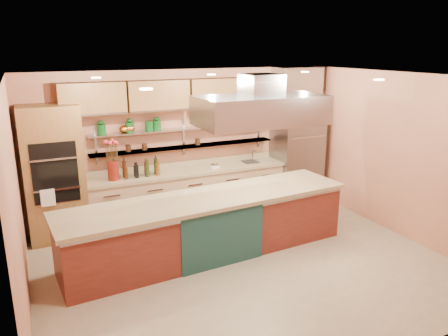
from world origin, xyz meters
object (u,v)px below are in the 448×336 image
refrigerator (297,152)px  copper_kettle (124,129)px  kitchen_scale (215,165)px  island (208,225)px  flower_vase (113,171)px  green_canister (149,126)px

refrigerator → copper_kettle: (-3.56, 0.23, 0.73)m
kitchen_scale → copper_kettle: bearing=168.0°
island → refrigerator: bearing=26.3°
refrigerator → flower_vase: refrigerator is taller
flower_vase → copper_kettle: 0.77m
flower_vase → green_canister: bearing=16.5°
island → flower_vase: (-1.14, 1.59, 0.62)m
kitchen_scale → green_canister: 1.48m
flower_vase → copper_kettle: size_ratio=1.96×
green_canister → refrigerator: bearing=-4.3°
flower_vase → kitchen_scale: 1.95m
flower_vase → copper_kettle: copper_kettle is taller
refrigerator → copper_kettle: 3.64m
flower_vase → kitchen_scale: (1.95, 0.00, -0.12)m
flower_vase → green_canister: green_canister is taller
island → flower_vase: size_ratio=13.41×
refrigerator → kitchen_scale: size_ratio=13.01×
copper_kettle → island: bearing=-64.6°
island → flower_vase: 2.06m
island → green_canister: bearing=98.2°
island → green_canister: green_canister is taller
refrigerator → green_canister: 3.19m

